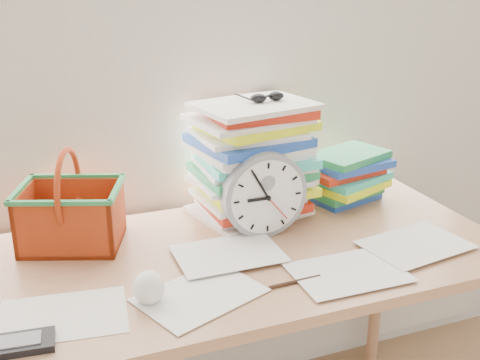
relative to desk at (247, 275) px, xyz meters
name	(u,v)px	position (x,y,z in m)	size (l,w,h in m)	color
curtain	(199,27)	(0.00, 0.38, 0.62)	(2.40, 0.01, 2.50)	silver
desk	(247,275)	(0.00, 0.00, 0.00)	(1.40, 0.70, 0.75)	#A8734F
paper_stack	(252,160)	(0.11, 0.23, 0.25)	(0.35, 0.29, 0.35)	white
clock	(264,194)	(0.08, 0.08, 0.20)	(0.24, 0.24, 0.05)	gray
sunglasses	(267,97)	(0.15, 0.22, 0.44)	(0.12, 0.10, 0.03)	black
book_stack	(345,176)	(0.43, 0.22, 0.16)	(0.27, 0.21, 0.16)	white
basket	(70,199)	(-0.43, 0.21, 0.21)	(0.27, 0.21, 0.27)	#B83B12
crumpled_ball	(148,287)	(-0.31, -0.16, 0.11)	(0.08, 0.08, 0.08)	white
pen	(295,282)	(0.04, -0.21, 0.08)	(0.01, 0.01, 0.14)	black
calculator	(14,345)	(-0.60, -0.23, 0.08)	(0.16, 0.07, 0.02)	black
scattered_papers	(247,248)	(0.00, 0.00, 0.08)	(1.26, 0.42, 0.02)	white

